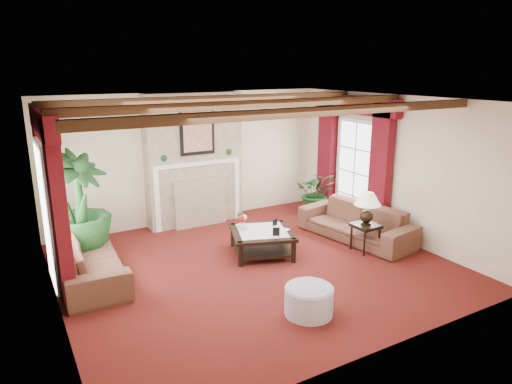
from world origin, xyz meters
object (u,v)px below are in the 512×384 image
coffee_table (262,242)px  side_table (365,237)px  sofa_left (89,251)px  potted_palm (81,229)px  sofa_right (356,217)px  ottoman (309,301)px

coffee_table → side_table: (1.67, -0.79, 0.04)m
sofa_left → potted_palm: potted_palm is taller
sofa_left → potted_palm: (0.02, 0.83, 0.08)m
coffee_table → sofa_right: bearing=11.6°
sofa_left → ottoman: sofa_left is taller
sofa_left → ottoman: bearing=-135.5°
sofa_left → ottoman: (2.32, -2.58, -0.25)m
sofa_left → sofa_right: 4.78m
sofa_right → side_table: 0.62m
sofa_left → coffee_table: 2.85m
sofa_left → coffee_table: (2.80, -0.52, -0.23)m
ottoman → potted_palm: bearing=123.9°
coffee_table → side_table: bearing=-6.2°
sofa_left → side_table: bearing=-103.7°
coffee_table → ottoman: (-0.48, -2.06, -0.02)m
sofa_right → potted_palm: size_ratio=1.10×
side_table → ottoman: bearing=-149.4°
sofa_right → coffee_table: sofa_right is taller
coffee_table → ottoman: 2.12m
sofa_left → sofa_right: size_ratio=0.98×
sofa_left → potted_palm: size_ratio=1.08×
side_table → sofa_left: bearing=163.7°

